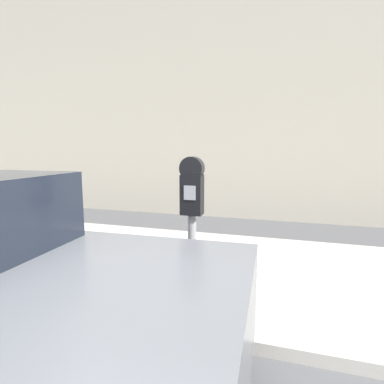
% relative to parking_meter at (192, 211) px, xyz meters
% --- Properties ---
extents(sidewalk, '(24.00, 2.80, 0.11)m').
position_rel_parking_meter_xyz_m(sidewalk, '(-0.06, 1.23, -1.00)').
color(sidewalk, '#BCB7AD').
rests_on(sidewalk, ground_plane).
extents(building_facade, '(24.00, 0.30, 5.72)m').
position_rel_parking_meter_xyz_m(building_facade, '(-0.06, 4.52, 1.81)').
color(building_facade, beige).
rests_on(building_facade, ground_plane).
extents(parking_meter, '(0.19, 0.13, 1.38)m').
position_rel_parking_meter_xyz_m(parking_meter, '(0.00, 0.00, 0.00)').
color(parking_meter, gray).
rests_on(parking_meter, sidewalk).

